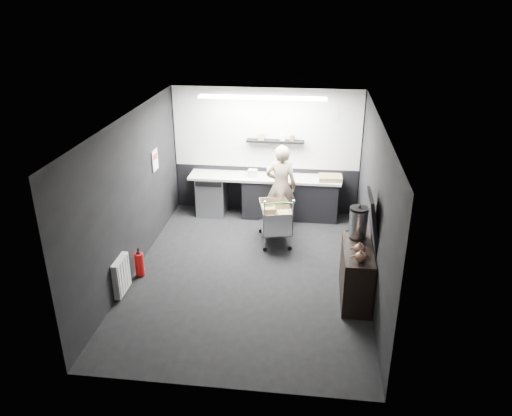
# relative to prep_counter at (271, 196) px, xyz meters

# --- Properties ---
(floor) EXTENTS (5.50, 5.50, 0.00)m
(floor) POSITION_rel_prep_counter_xyz_m (-0.14, -2.42, -0.46)
(floor) COLOR black
(floor) RESTS_ON ground
(ceiling) EXTENTS (5.50, 5.50, 0.00)m
(ceiling) POSITION_rel_prep_counter_xyz_m (-0.14, -2.42, 2.24)
(ceiling) COLOR silver
(ceiling) RESTS_ON wall_back
(wall_back) EXTENTS (5.50, 0.00, 5.50)m
(wall_back) POSITION_rel_prep_counter_xyz_m (-0.14, 0.33, 0.89)
(wall_back) COLOR black
(wall_back) RESTS_ON floor
(wall_front) EXTENTS (5.50, 0.00, 5.50)m
(wall_front) POSITION_rel_prep_counter_xyz_m (-0.14, -5.17, 0.89)
(wall_front) COLOR black
(wall_front) RESTS_ON floor
(wall_left) EXTENTS (0.00, 5.50, 5.50)m
(wall_left) POSITION_rel_prep_counter_xyz_m (-2.14, -2.42, 0.89)
(wall_left) COLOR black
(wall_left) RESTS_ON floor
(wall_right) EXTENTS (0.00, 5.50, 5.50)m
(wall_right) POSITION_rel_prep_counter_xyz_m (1.86, -2.42, 0.89)
(wall_right) COLOR black
(wall_right) RESTS_ON floor
(kitchen_wall_panel) EXTENTS (3.95, 0.02, 1.70)m
(kitchen_wall_panel) POSITION_rel_prep_counter_xyz_m (-0.14, 0.31, 1.39)
(kitchen_wall_panel) COLOR silver
(kitchen_wall_panel) RESTS_ON wall_back
(dado_panel) EXTENTS (3.95, 0.02, 1.00)m
(dado_panel) POSITION_rel_prep_counter_xyz_m (-0.14, 0.31, 0.04)
(dado_panel) COLOR black
(dado_panel) RESTS_ON wall_back
(floating_shelf) EXTENTS (1.20, 0.22, 0.04)m
(floating_shelf) POSITION_rel_prep_counter_xyz_m (0.06, 0.20, 1.16)
(floating_shelf) COLOR black
(floating_shelf) RESTS_ON wall_back
(wall_clock) EXTENTS (0.20, 0.03, 0.20)m
(wall_clock) POSITION_rel_prep_counter_xyz_m (1.26, 0.30, 1.69)
(wall_clock) COLOR silver
(wall_clock) RESTS_ON wall_back
(poster) EXTENTS (0.02, 0.30, 0.40)m
(poster) POSITION_rel_prep_counter_xyz_m (-2.12, -1.12, 1.09)
(poster) COLOR white
(poster) RESTS_ON wall_left
(poster_red_band) EXTENTS (0.02, 0.22, 0.10)m
(poster_red_band) POSITION_rel_prep_counter_xyz_m (-2.11, -1.12, 1.16)
(poster_red_band) COLOR red
(poster_red_band) RESTS_ON poster
(radiator) EXTENTS (0.10, 0.50, 0.60)m
(radiator) POSITION_rel_prep_counter_xyz_m (-2.08, -3.32, -0.11)
(radiator) COLOR silver
(radiator) RESTS_ON wall_left
(ceiling_strip) EXTENTS (2.40, 0.20, 0.04)m
(ceiling_strip) POSITION_rel_prep_counter_xyz_m (-0.14, -0.57, 2.21)
(ceiling_strip) COLOR white
(ceiling_strip) RESTS_ON ceiling
(prep_counter) EXTENTS (3.20, 0.61, 0.90)m
(prep_counter) POSITION_rel_prep_counter_xyz_m (0.00, 0.00, 0.00)
(prep_counter) COLOR black
(prep_counter) RESTS_ON floor
(person) EXTENTS (0.64, 0.43, 1.73)m
(person) POSITION_rel_prep_counter_xyz_m (0.25, -0.45, 0.41)
(person) COLOR beige
(person) RESTS_ON floor
(shopping_cart) EXTENTS (0.74, 1.04, 1.02)m
(shopping_cart) POSITION_rel_prep_counter_xyz_m (0.19, -1.18, 0.03)
(shopping_cart) COLOR silver
(shopping_cart) RESTS_ON floor
(sideboard) EXTENTS (0.51, 1.18, 1.77)m
(sideboard) POSITION_rel_prep_counter_xyz_m (1.63, -2.94, 0.11)
(sideboard) COLOR black
(sideboard) RESTS_ON floor
(fire_extinguisher) EXTENTS (0.15, 0.15, 0.51)m
(fire_extinguisher) POSITION_rel_prep_counter_xyz_m (-1.99, -2.74, -0.21)
(fire_extinguisher) COLOR red
(fire_extinguisher) RESTS_ON floor
(cardboard_box) EXTENTS (0.49, 0.38, 0.09)m
(cardboard_box) POSITION_rel_prep_counter_xyz_m (1.24, -0.05, 0.49)
(cardboard_box) COLOR #907B4D
(cardboard_box) RESTS_ON prep_counter
(pink_tub) EXTENTS (0.20, 0.20, 0.20)m
(pink_tub) POSITION_rel_prep_counter_xyz_m (0.01, 0.00, 0.55)
(pink_tub) COLOR white
(pink_tub) RESTS_ON prep_counter
(white_container) EXTENTS (0.20, 0.16, 0.16)m
(white_container) POSITION_rel_prep_counter_xyz_m (-0.38, -0.05, 0.52)
(white_container) COLOR silver
(white_container) RESTS_ON prep_counter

